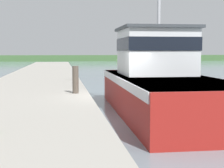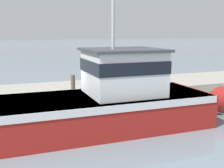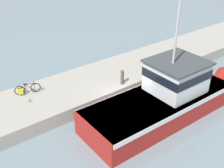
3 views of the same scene
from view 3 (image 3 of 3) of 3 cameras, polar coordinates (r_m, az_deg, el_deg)
name	(u,v)px [view 3 (image 3 of 3)]	position (r m, az deg, el deg)	size (l,w,h in m)	color
ground_plane	(128,109)	(19.16, 3.36, -5.13)	(320.00, 320.00, 0.00)	gray
dock_pier	(98,83)	(21.31, -2.90, 0.20)	(4.77, 80.00, 0.94)	#A39E93
fishing_boat_main	(166,97)	(18.34, 10.99, -2.52)	(3.87, 12.31, 9.77)	maroon
bicycle_touring	(25,89)	(19.73, -17.21, -1.05)	(0.72, 1.67, 0.75)	black
mooring_post	(122,77)	(19.98, 2.10, 1.36)	(0.24, 0.24, 1.05)	#51473D
water_bottle_on_curb	(30,100)	(18.86, -16.41, -3.22)	(0.07, 0.07, 0.24)	green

